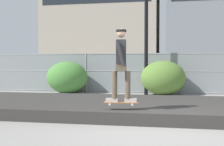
# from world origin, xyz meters

# --- Properties ---
(ground_plane) EXTENTS (120.00, 120.00, 0.00)m
(ground_plane) POSITION_xyz_m (0.00, 0.00, 0.00)
(ground_plane) COLOR gray
(gravel_berm) EXTENTS (13.38, 3.97, 0.29)m
(gravel_berm) POSITION_xyz_m (0.00, 2.39, 0.15)
(gravel_berm) COLOR #33302D
(gravel_berm) RESTS_ON ground_plane
(skateboard) EXTENTS (0.82, 0.29, 0.07)m
(skateboard) POSITION_xyz_m (-0.88, 0.83, 0.46)
(skateboard) COLOR #9E5B33
(skater) EXTENTS (0.73, 0.60, 1.71)m
(skater) POSITION_xyz_m (-0.88, 0.83, 1.44)
(skater) COLOR #B2ADA8
(skater) RESTS_ON skateboard
(chain_fence) EXTENTS (22.41, 0.06, 1.85)m
(chain_fence) POSITION_xyz_m (-0.00, 7.87, 0.93)
(chain_fence) COLOR gray
(chain_fence) RESTS_ON ground_plane
(parked_car_near) EXTENTS (4.41, 1.98, 1.66)m
(parked_car_near) POSITION_xyz_m (-3.43, 10.67, 0.84)
(parked_car_near) COLOR black
(parked_car_near) RESTS_ON ground_plane
(library_building) EXTENTS (18.78, 12.89, 19.19)m
(library_building) POSITION_xyz_m (-11.37, 46.41, 9.60)
(library_building) COLOR #9E9384
(library_building) RESTS_ON ground_plane
(office_block) EXTENTS (18.38, 14.95, 18.79)m
(office_block) POSITION_xyz_m (8.63, 46.93, 9.39)
(office_block) COLOR slate
(office_block) RESTS_ON ground_plane
(shrub_left) EXTENTS (1.89, 1.55, 1.46)m
(shrub_left) POSITION_xyz_m (-4.42, 7.16, 0.73)
(shrub_left) COLOR #477F38
(shrub_left) RESTS_ON ground_plane
(shrub_center) EXTENTS (1.93, 1.58, 1.49)m
(shrub_center) POSITION_xyz_m (-0.09, 7.24, 0.75)
(shrub_center) COLOR #567A33
(shrub_center) RESTS_ON ground_plane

